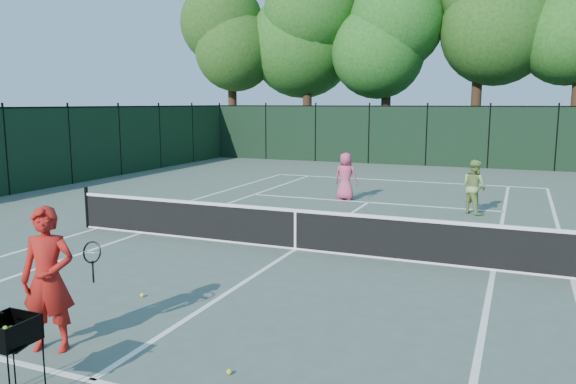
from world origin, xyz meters
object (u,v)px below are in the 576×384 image
at_px(coach, 48,279).
at_px(ball_hopper, 9,331).
at_px(loose_ball_midcourt, 142,295).
at_px(player_pink, 346,176).
at_px(player_green, 474,187).
at_px(loose_ball_near_cart, 229,372).

height_order(coach, ball_hopper, coach).
bearing_deg(loose_ball_midcourt, player_pink, 87.92).
bearing_deg(player_green, loose_ball_midcourt, 104.63).
bearing_deg(player_pink, loose_ball_near_cart, 105.05).
relative_size(player_pink, loose_ball_near_cart, 23.18).
relative_size(player_green, loose_ball_near_cart, 23.20).
distance_m(player_pink, loose_ball_midcourt, 10.45).
relative_size(ball_hopper, loose_ball_midcourt, 13.86).
xyz_separation_m(coach, player_green, (4.34, 11.66, -0.16)).
bearing_deg(loose_ball_near_cart, ball_hopper, -142.96).
distance_m(coach, loose_ball_near_cart, 2.65).
bearing_deg(loose_ball_near_cart, coach, -173.88).
relative_size(coach, ball_hopper, 2.02).
height_order(player_pink, loose_ball_midcourt, player_pink).
height_order(coach, player_green, coach).
relative_size(player_green, ball_hopper, 1.67).
relative_size(coach, player_pink, 1.21).
bearing_deg(player_pink, coach, 93.61).
relative_size(player_green, loose_ball_midcourt, 23.20).
height_order(coach, player_pink, coach).
height_order(ball_hopper, loose_ball_near_cart, ball_hopper).
bearing_deg(player_pink, loose_ball_midcourt, 92.55).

